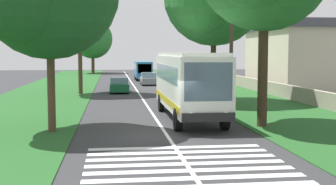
{
  "coord_description": "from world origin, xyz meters",
  "views": [
    {
      "loc": [
        -20.42,
        2.47,
        3.76
      ],
      "look_at": [
        4.14,
        -0.54,
        1.6
      ],
      "focal_mm": 49.39,
      "sensor_mm": 36.0,
      "label": 1
    }
  ],
  "objects": [
    {
      "name": "roadside_building",
      "position": [
        26.53,
        -16.93,
        3.49
      ],
      "size": [
        14.06,
        7.61,
        6.89
      ],
      "color": "beige",
      "rests_on": "ground"
    },
    {
      "name": "zebra_crossing",
      "position": [
        -5.28,
        0.0,
        0.0
      ],
      "size": [
        5.85,
        6.8,
        0.01
      ],
      "color": "silver",
      "rests_on": "ground"
    },
    {
      "name": "roadside_tree_left_1",
      "position": [
        63.32,
        5.89,
        5.97
      ],
      "size": [
        8.21,
        7.03,
        9.63
      ],
      "color": "#4C3826",
      "rests_on": "grass_verge_left"
    },
    {
      "name": "roadside_tree_left_2",
      "position": [
        21.46,
        5.38,
        8.32
      ],
      "size": [
        7.82,
        6.78,
        11.83
      ],
      "color": "#4C3826",
      "rests_on": "grass_verge_left"
    },
    {
      "name": "trailing_car_0",
      "position": [
        23.03,
        1.77,
        0.67
      ],
      "size": [
        4.3,
        1.78,
        1.43
      ],
      "color": "#145933",
      "rests_on": "ground"
    },
    {
      "name": "ground",
      "position": [
        0.0,
        0.0,
        0.0
      ],
      "size": [
        160.0,
        160.0,
        0.0
      ],
      "primitive_type": "plane",
      "color": "#333335"
    },
    {
      "name": "roadside_wall",
      "position": [
        20.0,
        -11.6,
        0.6
      ],
      "size": [
        70.0,
        0.4,
        1.12
      ],
      "primitive_type": "cube",
      "color": "#9E937F",
      "rests_on": "grass_verge_right"
    },
    {
      "name": "utility_pole",
      "position": [
        8.89,
        -5.26,
        3.84
      ],
      "size": [
        0.24,
        1.4,
        7.31
      ],
      "color": "#473828",
      "rests_on": "grass_verge_right"
    },
    {
      "name": "centre_line",
      "position": [
        15.0,
        0.0,
        0.0
      ],
      "size": [
        110.0,
        0.16,
        0.01
      ],
      "primitive_type": "cube",
      "color": "silver",
      "rests_on": "ground"
    },
    {
      "name": "grass_verge_left",
      "position": [
        15.0,
        8.2,
        0.02
      ],
      "size": [
        120.0,
        8.0,
        0.04
      ],
      "primitive_type": "cube",
      "color": "#235623",
      "rests_on": "ground"
    },
    {
      "name": "coach_bus",
      "position": [
        5.17,
        -1.8,
        2.15
      ],
      "size": [
        11.16,
        2.62,
        3.73
      ],
      "color": "silver",
      "rests_on": "ground"
    },
    {
      "name": "grass_verge_right",
      "position": [
        15.0,
        -8.2,
        0.02
      ],
      "size": [
        120.0,
        8.0,
        0.04
      ],
      "primitive_type": "cube",
      "color": "#235623",
      "rests_on": "ground"
    },
    {
      "name": "trailing_car_1",
      "position": [
        32.84,
        -1.78,
        0.67
      ],
      "size": [
        4.3,
        1.78,
        1.43
      ],
      "color": "gray",
      "rests_on": "ground"
    },
    {
      "name": "trailing_minibus_0",
      "position": [
        41.75,
        -1.76,
        1.55
      ],
      "size": [
        6.0,
        2.14,
        2.53
      ],
      "color": "teal",
      "rests_on": "ground"
    }
  ]
}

